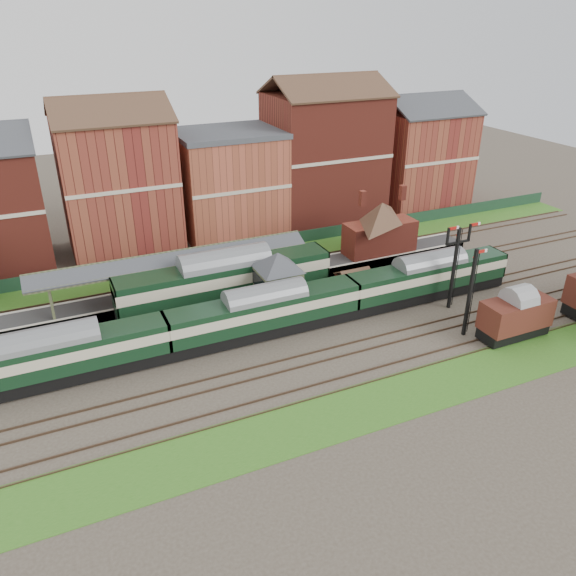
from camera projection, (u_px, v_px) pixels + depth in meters
name	position (u px, v px, depth m)	size (l,w,h in m)	color
ground	(323.00, 322.00, 50.53)	(160.00, 160.00, 0.00)	#473D33
grass_back	(258.00, 257.00, 63.57)	(90.00, 4.50, 0.06)	#2D6619
grass_front	(400.00, 396.00, 40.72)	(90.00, 5.00, 0.06)	#2D6619
fence	(251.00, 245.00, 64.88)	(90.00, 0.12, 1.50)	#193823
platform	(234.00, 283.00, 56.41)	(55.00, 3.40, 1.00)	#2D2D2D
signal_box	(278.00, 281.00, 50.65)	(5.40, 5.40, 6.00)	#617755
brick_hut	(354.00, 285.00, 54.49)	(3.20, 2.64, 2.94)	maroon
station_building	(380.00, 227.00, 61.15)	(8.10, 8.10, 5.90)	maroon
canopy	(172.00, 256.00, 52.38)	(26.00, 3.89, 4.08)	#41482D
semaphore_bracket	(455.00, 262.00, 50.87)	(3.60, 0.25, 8.18)	black
semaphore_siding	(470.00, 292.00, 46.67)	(1.23, 0.25, 8.00)	black
town_backdrop	(228.00, 178.00, 67.74)	(69.00, 10.00, 16.00)	maroon
dmu_train	(265.00, 312.00, 47.44)	(50.65, 2.67, 3.89)	black
platform_railcar	(225.00, 280.00, 52.06)	(20.23, 3.18, 4.66)	black
goods_van_a	(516.00, 315.00, 47.24)	(6.09, 2.64, 3.69)	black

